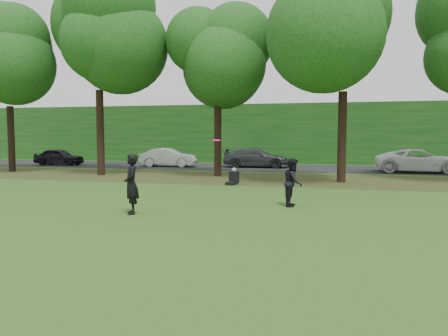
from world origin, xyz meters
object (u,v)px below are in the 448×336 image
Objects in this scene: player_left at (131,184)px; seated_person at (233,178)px; player_right at (293,182)px; frisbee at (217,140)px.

player_left is 2.25× the size of seated_person.
player_right is 1.99× the size of seated_person.
player_right is at bearing -43.20° from seated_person.
frisbee is 0.41× the size of seated_person.
player_left is 1.13× the size of player_right.
seated_person is at bearing 98.39° from frisbee.
frisbee reaches higher than player_left.
player_right is at bearing 89.62° from player_left.
seated_person is (1.29, 8.42, -0.62)m from player_left.
frisbee is 7.07m from seated_person.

